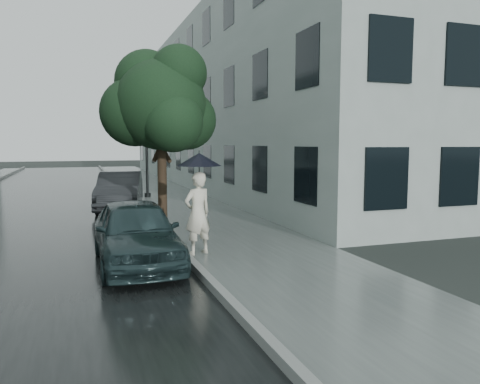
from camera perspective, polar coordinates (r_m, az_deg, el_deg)
name	(u,v)px	position (r m, az deg, el deg)	size (l,w,h in m)	color
ground	(286,273)	(9.01, 5.58, -9.77)	(120.00, 120.00, 0.00)	black
sidewalk	(174,200)	(20.39, -8.01, -0.93)	(3.50, 60.00, 0.01)	slate
kerb_near	(131,200)	(20.12, -13.12, -0.92)	(0.15, 60.00, 0.15)	slate
asphalt_road	(41,205)	(20.07, -23.10, -1.48)	(6.85, 60.00, 0.00)	black
building_near	(234,109)	(28.92, -0.75, 10.07)	(7.02, 36.00, 9.00)	#919E9A
pedestrian	(198,213)	(10.28, -5.18, -2.60)	(0.66, 0.43, 1.81)	beige
umbrella	(199,160)	(10.21, -5.00, 3.97)	(1.08, 1.08, 1.34)	black
street_tree	(160,104)	(13.22, -9.70, 10.54)	(3.23, 2.93, 5.09)	#332619
lamp_post	(143,134)	(21.40, -11.74, 6.93)	(0.83, 0.43, 4.95)	black
car_near	(136,232)	(9.61, -12.56, -4.82)	(1.56, 3.87, 1.32)	#1C2E30
car_far	(120,191)	(17.70, -14.41, 0.14)	(1.46, 4.20, 1.38)	#242629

